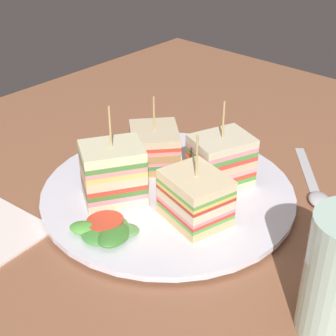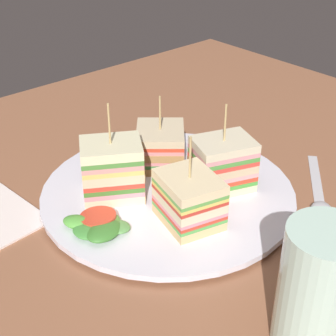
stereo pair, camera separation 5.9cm
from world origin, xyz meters
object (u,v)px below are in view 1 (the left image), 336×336
(plate, at_px, (168,193))
(sandwich_wedge_1, at_px, (195,198))
(sandwich_wedge_2, at_px, (221,161))
(sandwich_wedge_0, at_px, (113,173))
(spoon, at_px, (315,190))
(sandwich_wedge_3, at_px, (155,147))

(plate, xyz_separation_m, sandwich_wedge_1, (-0.02, -0.06, 0.03))
(sandwich_wedge_1, xyz_separation_m, sandwich_wedge_2, (0.08, 0.02, 0.00))
(plate, xyz_separation_m, sandwich_wedge_0, (-0.05, 0.03, 0.04))
(sandwich_wedge_0, bearing_deg, spoon, -9.41)
(plate, xyz_separation_m, spoon, (0.13, -0.13, -0.00))
(sandwich_wedge_2, bearing_deg, spoon, 151.17)
(sandwich_wedge_2, height_order, sandwich_wedge_3, sandwich_wedge_2)
(sandwich_wedge_3, bearing_deg, sandwich_wedge_1, 14.60)
(sandwich_wedge_3, xyz_separation_m, spoon, (0.09, -0.18, -0.03))
(sandwich_wedge_0, xyz_separation_m, sandwich_wedge_2, (0.11, -0.07, -0.00))
(sandwich_wedge_0, bearing_deg, sandwich_wedge_3, 44.44)
(plate, height_order, sandwich_wedge_1, sandwich_wedge_1)
(sandwich_wedge_2, bearing_deg, sandwich_wedge_3, -57.78)
(sandwich_wedge_1, bearing_deg, spoon, -99.17)
(sandwich_wedge_0, distance_m, sandwich_wedge_2, 0.13)
(sandwich_wedge_1, distance_m, sandwich_wedge_3, 0.13)
(sandwich_wedge_1, bearing_deg, sandwich_wedge_3, -12.47)
(spoon, bearing_deg, plate, -83.56)
(sandwich_wedge_3, distance_m, spoon, 0.20)
(sandwich_wedge_2, bearing_deg, sandwich_wedge_0, -12.44)
(sandwich_wedge_3, bearing_deg, plate, 8.88)
(plate, distance_m, sandwich_wedge_3, 0.07)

